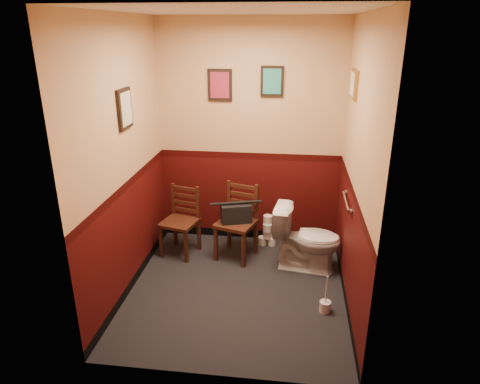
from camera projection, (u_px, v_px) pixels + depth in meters
name	position (u px, v px, depth m)	size (l,w,h in m)	color
floor	(237.00, 289.00, 4.49)	(2.20, 2.40, 0.00)	black
ceiling	(236.00, 10.00, 3.52)	(2.20, 2.40, 0.00)	silver
wall_back	(250.00, 136.00, 5.11)	(2.20, 2.70, 0.00)	#3A0A08
wall_front	(213.00, 220.00, 2.89)	(2.20, 2.70, 0.00)	#3A0A08
wall_left	(124.00, 162.00, 4.13)	(2.40, 2.70, 0.00)	#3A0A08
wall_right	(357.00, 171.00, 3.87)	(2.40, 2.70, 0.00)	#3A0A08
grab_bar	(346.00, 201.00, 4.25)	(0.05, 0.56, 0.06)	silver
framed_print_back_a	(220.00, 85.00, 4.92)	(0.28, 0.04, 0.36)	black
framed_print_back_b	(272.00, 81.00, 4.83)	(0.26, 0.04, 0.34)	black
framed_print_left	(125.00, 109.00, 4.04)	(0.04, 0.30, 0.38)	black
framed_print_right	(354.00, 84.00, 4.18)	(0.04, 0.34, 0.28)	olive
toilet	(307.00, 239.00, 4.76)	(0.42, 0.75, 0.73)	white
toilet_brush	(325.00, 306.00, 4.12)	(0.11, 0.11, 0.39)	silver
chair_left	(181.00, 221.00, 5.09)	(0.47, 0.47, 0.83)	#492315
chair_right	(238.00, 222.00, 5.00)	(0.52, 0.52, 0.88)	#492315
handbag	(236.00, 213.00, 4.92)	(0.38, 0.27, 0.25)	black
tp_stack	(267.00, 233.00, 5.35)	(0.23, 0.14, 0.40)	silver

